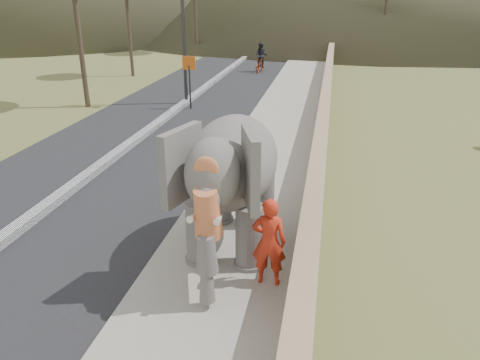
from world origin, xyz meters
name	(u,v)px	position (x,y,z in m)	size (l,w,h in m)	color
road	(134,144)	(-5.00, 10.00, 0.01)	(7.00, 120.00, 0.03)	black
median	(134,141)	(-5.00, 10.00, 0.11)	(0.35, 120.00, 0.22)	black
walkway	(271,151)	(0.00, 10.00, 0.07)	(3.00, 120.00, 0.15)	#9E9687
parapet	(321,140)	(1.65, 10.00, 0.55)	(0.30, 120.00, 1.10)	tan
signboard	(189,73)	(-4.50, 15.47, 1.64)	(0.60, 0.08, 2.40)	#2D2D33
elephant_and_man	(234,180)	(0.02, 3.61, 1.58)	(2.28, 4.00, 2.88)	slate
motorcyclist	(261,61)	(-2.87, 26.22, 0.74)	(0.88, 1.84, 1.90)	maroon
trees	(306,9)	(-0.03, 26.00, 4.02)	(46.78, 37.74, 9.55)	#473828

